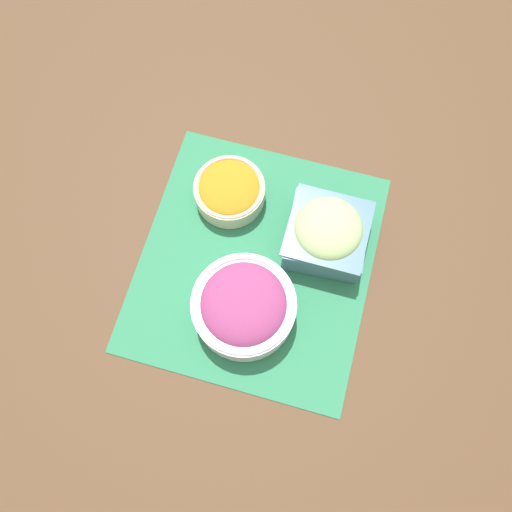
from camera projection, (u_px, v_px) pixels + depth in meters
ground_plane at (256, 262)px, 0.90m from camera, size 3.00×3.00×0.00m
placemat at (256, 262)px, 0.90m from camera, size 0.45×0.41×0.00m
onion_bowl at (244, 306)px, 0.83m from camera, size 0.17×0.17×0.09m
cucumber_bowl at (327, 233)px, 0.86m from camera, size 0.14×0.14×0.09m
carrot_bowl at (230, 190)px, 0.91m from camera, size 0.13×0.13×0.05m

